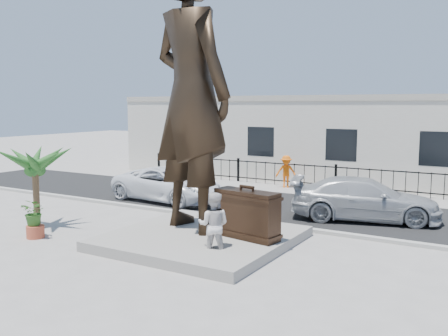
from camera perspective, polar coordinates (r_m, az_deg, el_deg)
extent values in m
plane|color=#9E9991|center=(13.99, -4.25, -10.29)|extent=(100.00, 100.00, 0.00)
cube|color=black|center=(20.84, 8.47, -4.47)|extent=(40.00, 7.00, 0.01)
cube|color=#A5A399|center=(17.72, 4.16, -6.32)|extent=(40.00, 0.25, 0.12)
cube|color=#9E9991|center=(24.53, 12.02, -2.76)|extent=(40.00, 2.50, 0.02)
cube|color=gray|center=(15.41, -2.57, -8.04)|extent=(5.20, 5.20, 0.30)
cube|color=black|center=(25.19, 12.64, -1.16)|extent=(22.00, 0.10, 1.20)
cube|color=silver|center=(29.02, 15.32, 3.03)|extent=(28.00, 7.00, 4.40)
imported|color=black|center=(15.59, -3.74, 8.37)|extent=(3.52, 2.80, 8.44)
cube|color=black|center=(14.73, 2.62, -5.31)|extent=(2.10, 0.99, 1.42)
imported|color=silver|center=(13.83, -1.20, -6.53)|extent=(1.07, 0.95, 1.84)
imported|color=white|center=(22.02, -6.34, -1.86)|extent=(5.43, 2.85, 1.46)
imported|color=#A7A9AC|center=(18.97, 15.80, -3.44)|extent=(5.70, 3.54, 1.54)
imported|color=#E35E0B|center=(25.49, 7.11, -0.40)|extent=(1.21, 0.99, 1.64)
cylinder|color=#B84C30|center=(17.07, -20.75, -6.82)|extent=(0.56, 0.56, 0.40)
imported|color=#2D5D1E|center=(16.93, -20.84, -4.75)|extent=(0.89, 0.81, 0.86)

